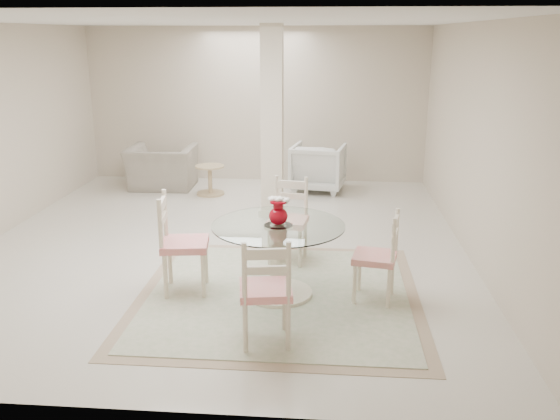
# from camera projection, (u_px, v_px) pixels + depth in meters

# --- Properties ---
(ground) EXTENTS (7.00, 7.00, 0.00)m
(ground) POSITION_uv_depth(u_px,v_px,m) (224.00, 243.00, 7.53)
(ground) COLOR beige
(ground) RESTS_ON ground
(room_shell) EXTENTS (6.02, 7.02, 2.71)m
(room_shell) POSITION_uv_depth(u_px,v_px,m) (219.00, 96.00, 7.00)
(room_shell) COLOR beige
(room_shell) RESTS_ON ground
(column) EXTENTS (0.30, 0.30, 2.70)m
(column) POSITION_uv_depth(u_px,v_px,m) (272.00, 123.00, 8.35)
(column) COLOR beige
(column) RESTS_ON ground
(area_rug) EXTENTS (2.85, 2.85, 0.02)m
(area_rug) POSITION_uv_depth(u_px,v_px,m) (278.00, 295.00, 6.03)
(area_rug) COLOR tan
(area_rug) RESTS_ON ground
(dining_table) EXTENTS (1.31, 1.31, 0.76)m
(dining_table) POSITION_uv_depth(u_px,v_px,m) (278.00, 260.00, 5.92)
(dining_table) COLOR #F5E5CA
(dining_table) RESTS_ON ground
(red_vase) EXTENTS (0.22, 0.19, 0.28)m
(red_vase) POSITION_uv_depth(u_px,v_px,m) (278.00, 212.00, 5.78)
(red_vase) COLOR #9F0413
(red_vase) RESTS_ON dining_table
(dining_chair_east) EXTENTS (0.47, 0.47, 1.01)m
(dining_chair_east) POSITION_uv_depth(u_px,v_px,m) (382.00, 251.00, 5.76)
(dining_chair_east) COLOR #F6E8CA
(dining_chair_east) RESTS_ON ground
(dining_chair_north) EXTENTS (0.48, 0.48, 1.08)m
(dining_chair_north) POSITION_uv_depth(u_px,v_px,m) (289.00, 213.00, 6.84)
(dining_chair_north) COLOR beige
(dining_chair_north) RESTS_ON ground
(dining_chair_west) EXTENTS (0.52, 0.52, 1.15)m
(dining_chair_west) POSITION_uv_depth(u_px,v_px,m) (177.00, 236.00, 5.95)
(dining_chair_west) COLOR #F6E8CA
(dining_chair_west) RESTS_ON ground
(dining_chair_south) EXTENTS (0.49, 0.49, 1.08)m
(dining_chair_south) POSITION_uv_depth(u_px,v_px,m) (266.00, 284.00, 4.89)
(dining_chair_south) COLOR beige
(dining_chair_south) RESTS_ON ground
(recliner_taupe) EXTENTS (1.12, 0.98, 0.72)m
(recliner_taupe) POSITION_uv_depth(u_px,v_px,m) (162.00, 167.00, 10.17)
(recliner_taupe) COLOR gray
(recliner_taupe) RESTS_ON ground
(armchair_white) EXTENTS (0.98, 1.00, 0.80)m
(armchair_white) POSITION_uv_depth(u_px,v_px,m) (318.00, 167.00, 10.00)
(armchair_white) COLOR silver
(armchair_white) RESTS_ON ground
(side_table) EXTENTS (0.47, 0.47, 0.49)m
(side_table) POSITION_uv_depth(u_px,v_px,m) (210.00, 181.00, 9.77)
(side_table) COLOR tan
(side_table) RESTS_ON ground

